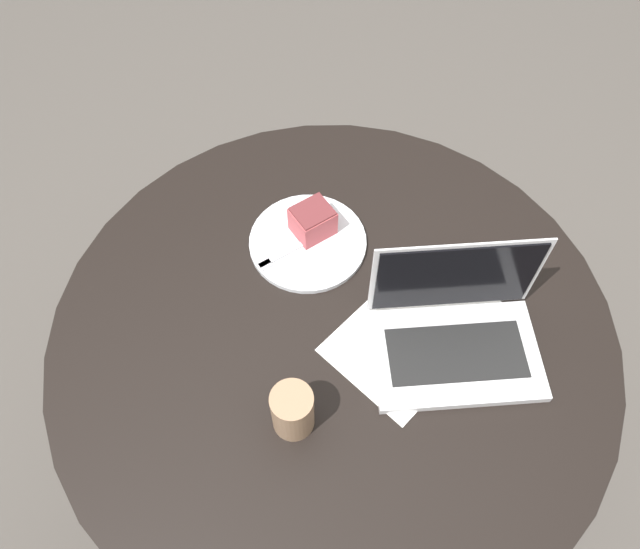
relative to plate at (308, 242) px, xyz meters
The scene contains 8 objects.
ground_plane 0.80m from the plate, 86.68° to the left, with size 12.00×12.00×0.00m, color #4C4742.
dining_table 0.28m from the plate, 86.68° to the left, with size 1.13×1.13×0.77m.
paper_document 0.30m from the plate, 118.39° to the left, with size 0.40×0.36×0.00m.
plate is the anchor object (origin of this frame).
cake_slice 0.05m from the plate, 129.34° to the right, with size 0.10×0.09×0.07m.
fork 0.06m from the plate, 18.08° to the left, with size 0.17×0.06×0.00m.
coffee_glass 0.40m from the plate, 69.27° to the left, with size 0.08×0.08×0.11m.
laptop 0.37m from the plate, 122.73° to the left, with size 0.36×0.28×0.23m.
Camera 1 is at (0.19, 0.52, 1.87)m, focal length 35.00 mm.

